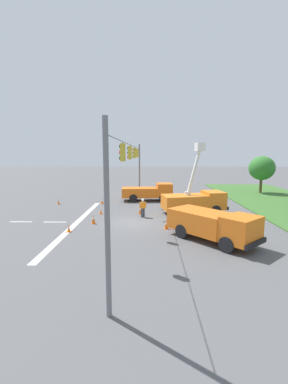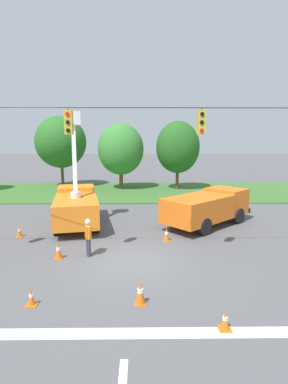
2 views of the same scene
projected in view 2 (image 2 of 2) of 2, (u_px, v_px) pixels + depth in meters
name	position (u px, v px, depth m)	size (l,w,h in m)	color
ground_plane	(131.00, 262.00, 13.18)	(200.00, 200.00, 0.00)	#565659
grass_verge	(136.00, 191.00, 30.90)	(56.00, 12.00, 0.10)	#3D6B2D
lane_markings	(123.00, 374.00, 6.90)	(17.60, 15.25, 0.01)	silver
signal_gantry	(132.00, 158.00, 12.38)	(26.20, 0.33, 7.20)	slate
tree_west	(61.00, 142.00, 33.24)	(5.56, 6.08, 7.90)	brown
tree_centre	(121.00, 149.00, 31.66)	(4.85, 4.49, 7.03)	brown
tree_east	(178.00, 147.00, 31.40)	(4.56, 4.26, 7.24)	brown
utility_truck_bucket_lift	(76.00, 204.00, 18.72)	(3.68, 6.62, 7.01)	orange
utility_truck_support_near	(208.00, 206.00, 18.69)	(6.32, 6.01, 2.12)	orange
road_worker	(88.00, 235.00, 13.76)	(0.37, 0.61, 1.77)	#383842
traffic_cone_foreground_left	(140.00, 292.00, 9.78)	(0.36, 0.36, 0.82)	orange
traffic_cone_mid_left	(225.00, 320.00, 8.48)	(0.36, 0.36, 0.61)	orange
traffic_cone_mid_right	(166.00, 234.00, 15.87)	(0.36, 0.36, 0.77)	orange
traffic_cone_near_bucket	(58.00, 250.00, 13.54)	(0.36, 0.36, 0.79)	orange
traffic_cone_lane_edge_a	(19.00, 231.00, 16.59)	(0.36, 0.36, 0.66)	orange
traffic_cone_centre_line	(31.00, 297.00, 9.73)	(0.36, 0.36, 0.59)	orange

